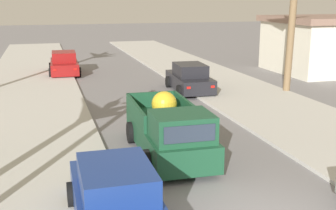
{
  "coord_description": "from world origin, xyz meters",
  "views": [
    {
      "loc": [
        -4.59,
        -7.92,
        5.0
      ],
      "look_at": [
        -0.34,
        6.76,
        1.2
      ],
      "focal_mm": 45.99,
      "sensor_mm": 36.0,
      "label": 1
    }
  ],
  "objects_px": {
    "pickup_truck": "(170,132)",
    "roadside_house": "(332,44)",
    "car_left_near": "(64,64)",
    "car_right_near": "(116,199)",
    "car_right_mid": "(190,79)"
  },
  "relations": [
    {
      "from": "pickup_truck",
      "to": "roadside_house",
      "type": "height_order",
      "value": "roadside_house"
    },
    {
      "from": "car_left_near",
      "to": "car_right_near",
      "type": "height_order",
      "value": "same"
    },
    {
      "from": "car_left_near",
      "to": "pickup_truck",
      "type": "bearing_deg",
      "value": -81.68
    },
    {
      "from": "pickup_truck",
      "to": "car_right_mid",
      "type": "xyz_separation_m",
      "value": [
        3.88,
        9.29,
        -0.1
      ]
    },
    {
      "from": "car_right_near",
      "to": "car_left_near",
      "type": "bearing_deg",
      "value": 90.1
    },
    {
      "from": "car_right_near",
      "to": "roadside_house",
      "type": "xyz_separation_m",
      "value": [
        17.96,
        17.02,
        1.22
      ]
    },
    {
      "from": "car_left_near",
      "to": "roadside_house",
      "type": "bearing_deg",
      "value": -12.32
    },
    {
      "from": "pickup_truck",
      "to": "roadside_house",
      "type": "distance_m",
      "value": 20.23
    },
    {
      "from": "pickup_truck",
      "to": "car_right_mid",
      "type": "bearing_deg",
      "value": 67.35
    },
    {
      "from": "pickup_truck",
      "to": "car_right_mid",
      "type": "relative_size",
      "value": 1.21
    },
    {
      "from": "pickup_truck",
      "to": "car_left_near",
      "type": "bearing_deg",
      "value": 98.32
    },
    {
      "from": "car_right_near",
      "to": "roadside_house",
      "type": "height_order",
      "value": "roadside_house"
    },
    {
      "from": "car_right_mid",
      "to": "roadside_house",
      "type": "xyz_separation_m",
      "value": [
        11.65,
        3.62,
        1.22
      ]
    },
    {
      "from": "pickup_truck",
      "to": "car_right_near",
      "type": "xyz_separation_m",
      "value": [
        -2.43,
        -4.11,
        -0.1
      ]
    },
    {
      "from": "car_left_near",
      "to": "car_right_mid",
      "type": "xyz_separation_m",
      "value": [
        6.34,
        -7.55,
        0.0
      ]
    }
  ]
}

